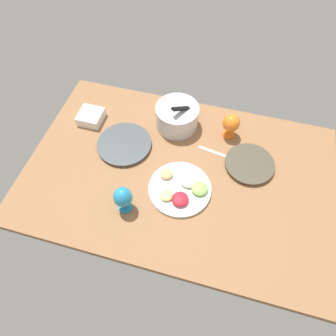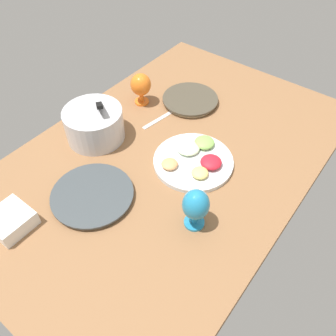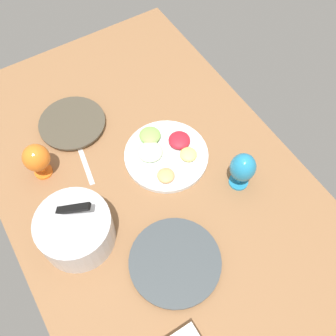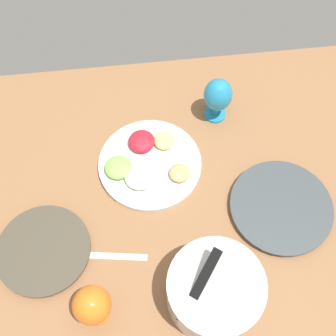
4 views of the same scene
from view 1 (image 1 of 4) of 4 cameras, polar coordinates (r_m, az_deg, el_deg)
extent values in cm
cube|color=#8C603D|center=(160.94, 2.04, -1.13)|extent=(160.00, 104.00, 4.00)
cylinder|color=silver|center=(170.28, -8.18, 4.33)|extent=(27.55, 27.55, 1.41)
cylinder|color=#3E4549|center=(169.40, -8.23, 4.56)|extent=(29.94, 29.94, 0.84)
cylinder|color=beige|center=(166.38, 15.02, 0.59)|extent=(24.07, 24.07, 1.55)
cylinder|color=#494233|center=(165.38, 15.11, 0.83)|extent=(26.17, 26.17, 0.93)
cylinder|color=silver|center=(173.94, 1.70, 9.63)|extent=(24.27, 24.27, 13.57)
cylinder|color=white|center=(170.98, 1.74, 10.56)|extent=(21.84, 21.84, 2.44)
cube|color=black|center=(167.73, 3.20, 11.14)|extent=(12.70, 15.50, 10.17)
cylinder|color=silver|center=(153.04, 2.24, -3.92)|extent=(31.66, 31.66, 1.80)
ellipsoid|color=#8CC659|center=(151.05, 5.96, -3.88)|extent=(8.21, 8.21, 2.94)
ellipsoid|color=beige|center=(153.42, 3.93, -2.25)|extent=(9.45, 9.45, 2.43)
ellipsoid|color=#F2A566|center=(154.84, -0.28, -1.15)|extent=(6.39, 6.39, 2.50)
ellipsoid|color=#F9E072|center=(148.67, -0.29, -5.16)|extent=(6.38, 6.38, 2.56)
ellipsoid|color=red|center=(147.41, 2.30, -5.87)|extent=(8.29, 8.29, 3.27)
cylinder|color=teal|center=(150.18, -8.02, -7.22)|extent=(7.08, 7.08, 1.00)
cylinder|color=teal|center=(148.07, -8.13, -6.82)|extent=(2.00, 2.00, 3.75)
ellipsoid|color=teal|center=(141.33, -8.49, -5.44)|extent=(9.03, 9.03, 11.54)
cylinder|color=orange|center=(176.98, 11.27, 6.27)|extent=(6.67, 6.67, 1.00)
cylinder|color=orange|center=(175.17, 11.40, 6.76)|extent=(2.00, 2.00, 3.80)
ellipsoid|color=orange|center=(169.94, 11.80, 8.29)|extent=(9.51, 9.51, 10.33)
cube|color=white|center=(184.67, -14.28, 9.31)|extent=(13.32, 13.32, 5.75)
cube|color=#F9E072|center=(183.36, -14.40, 9.70)|extent=(10.92, 10.92, 1.84)
cube|color=silver|center=(168.01, 8.71, 2.98)|extent=(18.06, 4.66, 0.60)
camera|label=2|loc=(1.04, -57.78, 11.86)|focal=37.33mm
camera|label=3|loc=(1.41, -30.99, 48.11)|focal=41.60mm
camera|label=4|loc=(1.40, 15.71, 48.38)|focal=46.01mm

